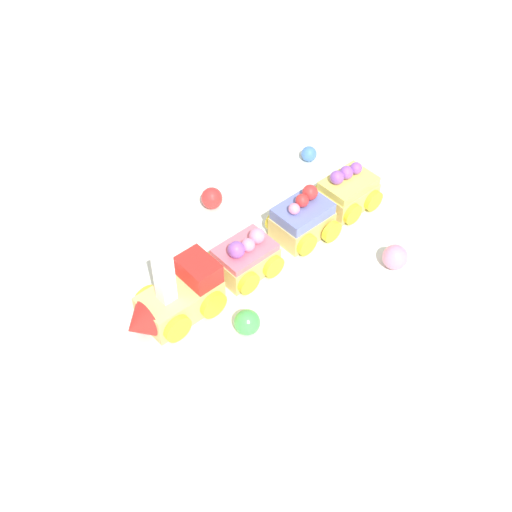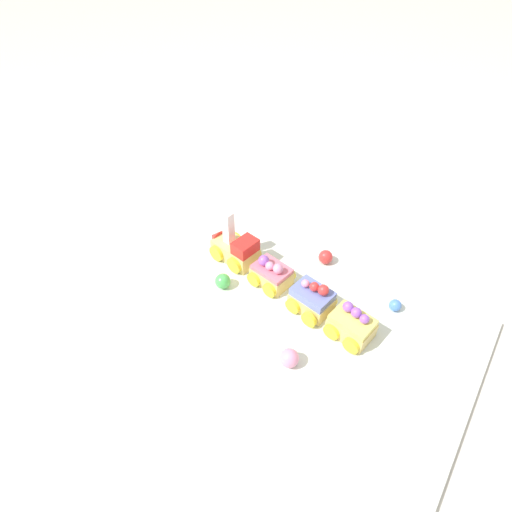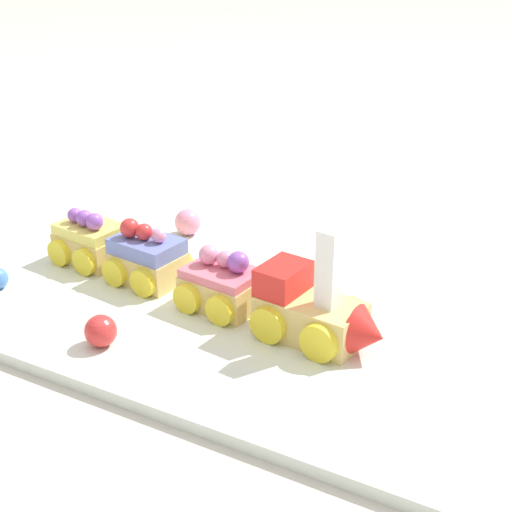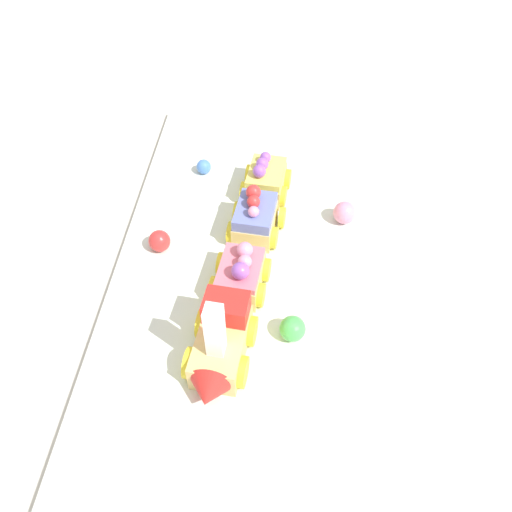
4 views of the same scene
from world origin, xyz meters
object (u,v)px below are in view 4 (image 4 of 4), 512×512
(cake_car_strawberry, at_px, (240,275))
(cake_car_blueberry, at_px, (254,219))
(gumball_green, at_px, (291,329))
(gumball_pink, at_px, (344,213))
(cake_car_lemon, at_px, (265,181))
(gumball_red, at_px, (159,241))
(cake_train_locomotive, at_px, (218,347))
(gumball_blue, at_px, (203,167))

(cake_car_strawberry, height_order, cake_car_blueberry, cake_car_blueberry)
(cake_car_strawberry, relative_size, gumball_green, 2.59)
(cake_car_strawberry, bearing_deg, gumball_pink, 140.62)
(cake_car_strawberry, height_order, cake_car_lemon, same)
(cake_car_strawberry, relative_size, gumball_red, 2.68)
(cake_train_locomotive, xyz_separation_m, gumball_green, (-0.04, 0.08, -0.01))
(cake_train_locomotive, distance_m, gumball_pink, 0.28)
(cake_car_blueberry, distance_m, gumball_green, 0.18)
(gumball_blue, relative_size, gumball_green, 0.75)
(cake_car_lemon, height_order, gumball_pink, cake_car_lemon)
(cake_train_locomotive, xyz_separation_m, cake_car_lemon, (-0.29, 0.03, -0.00))
(cake_car_blueberry, distance_m, gumball_pink, 0.13)
(cake_car_strawberry, bearing_deg, gumball_green, 50.27)
(cake_car_lemon, relative_size, gumball_pink, 2.46)
(cake_car_strawberry, height_order, gumball_green, cake_car_strawberry)
(gumball_green, bearing_deg, gumball_red, -125.16)
(cake_car_strawberry, xyz_separation_m, gumball_pink, (-0.13, 0.13, -0.01))
(cake_car_strawberry, xyz_separation_m, gumball_blue, (-0.22, -0.08, -0.01))
(cake_train_locomotive, relative_size, gumball_blue, 5.51)
(cake_car_strawberry, distance_m, cake_car_lemon, 0.18)
(cake_car_strawberry, xyz_separation_m, gumball_green, (0.07, 0.07, -0.01))
(cake_car_blueberry, xyz_separation_m, cake_car_lemon, (-0.08, 0.01, -0.00))
(gumball_blue, height_order, gumball_green, gumball_green)
(cake_car_strawberry, distance_m, gumball_pink, 0.19)
(cake_train_locomotive, bearing_deg, cake_car_strawberry, 179.75)
(cake_train_locomotive, xyz_separation_m, cake_car_blueberry, (-0.20, 0.02, -0.00))
(cake_train_locomotive, bearing_deg, cake_car_lemon, -179.90)
(cake_car_blueberry, relative_size, cake_car_lemon, 1.00)
(cake_train_locomotive, bearing_deg, gumball_green, 122.34)
(cake_train_locomotive, height_order, cake_car_blueberry, cake_train_locomotive)
(cake_car_lemon, relative_size, gumball_green, 2.59)
(cake_car_blueberry, relative_size, gumball_pink, 2.46)
(cake_car_blueberry, height_order, gumball_green, cake_car_blueberry)
(cake_train_locomotive, height_order, gumball_pink, cake_train_locomotive)
(cake_car_blueberry, relative_size, gumball_green, 2.59)
(cake_train_locomotive, relative_size, gumball_pink, 3.91)
(cake_train_locomotive, relative_size, gumball_red, 4.26)
(cake_car_blueberry, relative_size, gumball_blue, 3.47)
(gumball_blue, relative_size, gumball_red, 0.77)
(cake_car_blueberry, distance_m, cake_car_lemon, 0.08)
(cake_car_strawberry, distance_m, cake_car_blueberry, 0.10)
(gumball_green, bearing_deg, gumball_blue, -153.74)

